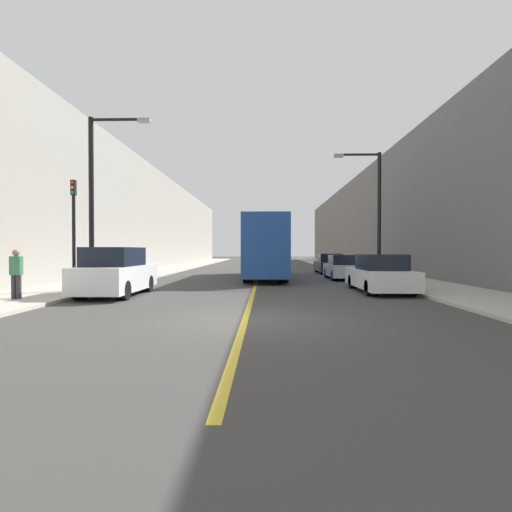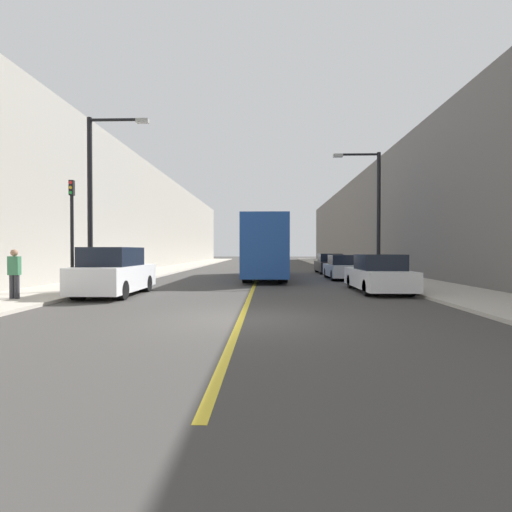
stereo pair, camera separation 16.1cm
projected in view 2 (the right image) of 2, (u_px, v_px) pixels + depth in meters
name	position (u px, v px, depth m)	size (l,w,h in m)	color
ground_plane	(241.00, 319.00, 9.90)	(200.00, 200.00, 0.00)	#3F3D3A
sidewalk_left	(182.00, 267.00, 40.13)	(3.53, 72.00, 0.11)	#B2AA9E
sidewalk_right	(342.00, 267.00, 39.64)	(3.53, 72.00, 0.11)	#B2AA9E
building_row_left	(145.00, 221.00, 40.18)	(4.00, 72.00, 9.39)	gray
building_row_right	(380.00, 220.00, 39.46)	(4.00, 72.00, 9.34)	#66605B
road_center_line	(261.00, 267.00, 39.89)	(0.16, 72.00, 0.01)	gold
bus	(265.00, 247.00, 24.55)	(2.41, 11.04, 3.57)	#1E4793
parked_suv_left	(114.00, 273.00, 15.09)	(1.86, 4.48, 1.83)	silver
car_right_near	(378.00, 275.00, 16.34)	(1.85, 4.79, 1.55)	silver
car_right_mid	(343.00, 268.00, 23.59)	(1.78, 4.20, 1.45)	silver
car_right_far	(329.00, 264.00, 29.66)	(1.79, 4.26, 1.47)	black
street_lamp_left	(95.00, 191.00, 16.08)	(2.50, 0.24, 6.95)	black
street_lamp_right	(374.00, 207.00, 21.10)	(2.50, 0.24, 6.78)	black
traffic_light	(72.00, 232.00, 14.42)	(0.16, 0.18, 4.14)	black
pedestrian	(14.00, 273.00, 13.24)	(0.36, 0.23, 1.64)	#2D2D33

